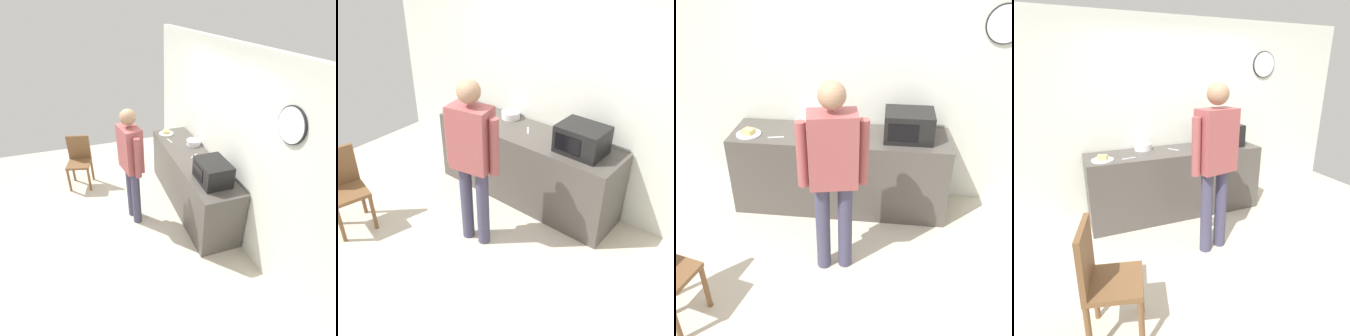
% 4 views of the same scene
% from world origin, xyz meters
% --- Properties ---
extents(ground_plane, '(6.00, 6.00, 0.00)m').
position_xyz_m(ground_plane, '(0.00, 0.00, 0.00)').
color(ground_plane, beige).
extents(back_wall, '(5.40, 0.13, 2.60)m').
position_xyz_m(back_wall, '(0.01, 1.60, 1.30)').
color(back_wall, silver).
rests_on(back_wall, ground_plane).
extents(kitchen_counter, '(2.34, 0.62, 0.91)m').
position_xyz_m(kitchen_counter, '(-0.20, 1.22, 0.45)').
color(kitchen_counter, '#4C4742').
rests_on(kitchen_counter, ground_plane).
extents(microwave, '(0.50, 0.39, 0.30)m').
position_xyz_m(microwave, '(0.52, 1.21, 1.06)').
color(microwave, black).
rests_on(microwave, kitchen_counter).
extents(sandwich_plate, '(0.26, 0.26, 0.07)m').
position_xyz_m(sandwich_plate, '(-1.16, 1.10, 0.93)').
color(sandwich_plate, white).
rests_on(sandwich_plate, kitchen_counter).
extents(salad_bowl, '(0.23, 0.23, 0.09)m').
position_xyz_m(salad_bowl, '(-0.59, 1.40, 0.95)').
color(salad_bowl, white).
rests_on(salad_bowl, kitchen_counter).
extents(fork_utensil, '(0.17, 0.05, 0.01)m').
position_xyz_m(fork_utensil, '(-0.85, 1.07, 0.91)').
color(fork_utensil, silver).
rests_on(fork_utensil, kitchen_counter).
extents(spoon_utensil, '(0.12, 0.15, 0.01)m').
position_xyz_m(spoon_utensil, '(-0.21, 1.25, 0.91)').
color(spoon_utensil, silver).
rests_on(spoon_utensil, kitchen_counter).
extents(person_standing, '(0.58, 0.31, 1.81)m').
position_xyz_m(person_standing, '(-0.13, 0.24, 1.07)').
color(person_standing, '#403D59').
rests_on(person_standing, ground_plane).
extents(wooden_chair, '(0.48, 0.48, 0.94)m').
position_xyz_m(wooden_chair, '(-1.40, -0.49, 0.52)').
color(wooden_chair, brown).
rests_on(wooden_chair, ground_plane).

